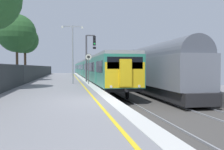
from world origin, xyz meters
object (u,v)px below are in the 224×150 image
object	(u,v)px
speed_limit_sign	(89,65)
background_tree_left	(16,35)
background_tree_right	(24,41)
freight_train_adjacent_track	(114,68)
commuter_train_at_platform	(88,69)
platform_lamp_mid	(73,49)
signal_gantry	(89,52)

from	to	relation	value
speed_limit_sign	background_tree_left	world-z (taller)	background_tree_left
background_tree_right	freight_train_adjacent_track	bearing A→B (deg)	15.49
commuter_train_at_platform	speed_limit_sign	distance (m)	23.75
platform_lamp_mid	commuter_train_at_platform	bearing A→B (deg)	81.95
commuter_train_at_platform	background_tree_left	xyz separation A→B (m)	(-9.39, -16.52, 3.94)
signal_gantry	background_tree_right	size ratio (longest dim) A/B	0.67
platform_lamp_mid	background_tree_left	distance (m)	9.11
freight_train_adjacent_track	platform_lamp_mid	xyz separation A→B (m)	(-7.25, -17.91, 1.74)
platform_lamp_mid	freight_train_adjacent_track	bearing A→B (deg)	67.96
commuter_train_at_platform	platform_lamp_mid	world-z (taller)	platform_lamp_mid
freight_train_adjacent_track	signal_gantry	bearing A→B (deg)	-110.33
freight_train_adjacent_track	background_tree_right	size ratio (longest dim) A/B	7.54
commuter_train_at_platform	signal_gantry	world-z (taller)	signal_gantry
freight_train_adjacent_track	platform_lamp_mid	world-z (taller)	platform_lamp_mid
freight_train_adjacent_track	commuter_train_at_platform	bearing A→B (deg)	128.57
freight_train_adjacent_track	background_tree_left	bearing A→B (deg)	-139.35
signal_gantry	commuter_train_at_platform	bearing A→B (deg)	85.75
commuter_train_at_platform	freight_train_adjacent_track	distance (m)	6.43
commuter_train_at_platform	platform_lamp_mid	distance (m)	23.24
platform_lamp_mid	background_tree_right	distance (m)	15.69
speed_limit_sign	platform_lamp_mid	world-z (taller)	platform_lamp_mid
speed_limit_sign	platform_lamp_mid	xyz separation A→B (m)	(-1.40, 0.75, 1.43)
freight_train_adjacent_track	background_tree_right	distance (m)	14.90
platform_lamp_mid	background_tree_right	size ratio (longest dim) A/B	0.73
speed_limit_sign	background_tree_right	world-z (taller)	background_tree_right
background_tree_left	background_tree_right	xyz separation A→B (m)	(-0.47, 7.66, 0.10)
freight_train_adjacent_track	background_tree_right	bearing A→B (deg)	-164.51
background_tree_left	background_tree_right	bearing A→B (deg)	93.53
signal_gantry	platform_lamp_mid	size ratio (longest dim) A/B	0.92
freight_train_adjacent_track	signal_gantry	xyz separation A→B (m)	(-5.48, -14.78, 1.64)
speed_limit_sign	platform_lamp_mid	distance (m)	2.14
signal_gantry	platform_lamp_mid	bearing A→B (deg)	-119.57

